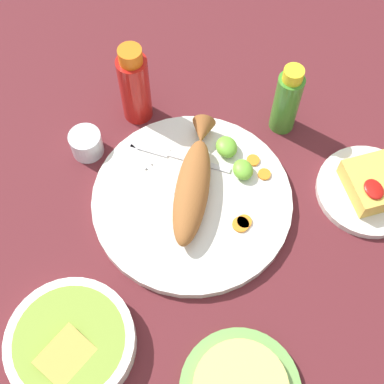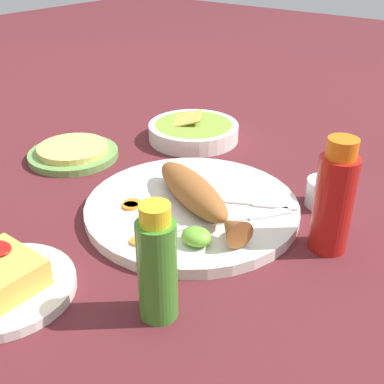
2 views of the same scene
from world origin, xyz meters
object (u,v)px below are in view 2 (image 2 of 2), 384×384
(fork_near, at_px, (247,203))
(guacamole_bowl, at_px, (193,131))
(hot_sauce_bottle_red, at_px, (334,200))
(tortilla_plate, at_px, (73,155))
(side_plate_fries, at_px, (5,288))
(salt_cup, at_px, (323,194))
(main_plate, at_px, (192,208))
(hot_sauce_bottle_green, at_px, (157,266))
(fork_far, at_px, (242,218))
(fried_fish, at_px, (197,194))

(fork_near, distance_m, guacamole_bowl, 0.32)
(hot_sauce_bottle_red, distance_m, tortilla_plate, 0.53)
(hot_sauce_bottle_red, height_order, side_plate_fries, hot_sauce_bottle_red)
(salt_cup, bearing_deg, guacamole_bowl, -14.50)
(main_plate, distance_m, hot_sauce_bottle_green, 0.24)
(side_plate_fries, bearing_deg, hot_sauce_bottle_red, -128.94)
(salt_cup, bearing_deg, side_plate_fries, 63.92)
(hot_sauce_bottle_red, bearing_deg, side_plate_fries, 51.06)
(hot_sauce_bottle_red, bearing_deg, fork_far, 16.78)
(fork_near, bearing_deg, salt_cup, 22.37)
(side_plate_fries, distance_m, tortilla_plate, 0.40)
(fork_near, distance_m, hot_sauce_bottle_red, 0.15)
(fork_near, height_order, guacamole_bowl, guacamole_bowl)
(fried_fish, bearing_deg, main_plate, 0.00)
(fried_fish, height_order, salt_cup, fried_fish)
(tortilla_plate, bearing_deg, fork_far, 178.58)
(main_plate, height_order, hot_sauce_bottle_green, hot_sauce_bottle_green)
(main_plate, xyz_separation_m, salt_cup, (-0.16, -0.15, 0.01))
(main_plate, distance_m, side_plate_fries, 0.31)
(side_plate_fries, bearing_deg, tortilla_plate, -51.78)
(fork_near, bearing_deg, fried_fish, -161.47)
(side_plate_fries, height_order, guacamole_bowl, guacamole_bowl)
(fried_fish, relative_size, fork_far, 1.51)
(salt_cup, xyz_separation_m, tortilla_plate, (0.47, 0.13, -0.01))
(fried_fish, bearing_deg, hot_sauce_bottle_green, 140.84)
(side_plate_fries, bearing_deg, salt_cup, -116.08)
(fried_fish, height_order, side_plate_fries, fried_fish)
(fork_far, xyz_separation_m, side_plate_fries, (0.16, 0.31, -0.01))
(salt_cup, distance_m, side_plate_fries, 0.50)
(side_plate_fries, bearing_deg, fried_fish, -105.33)
(hot_sauce_bottle_green, relative_size, guacamole_bowl, 0.78)
(fried_fish, xyz_separation_m, fork_far, (-0.08, -0.01, -0.02))
(hot_sauce_bottle_green, xyz_separation_m, salt_cup, (-0.04, -0.36, -0.05))
(fork_near, bearing_deg, main_plate, -171.20)
(tortilla_plate, bearing_deg, fried_fish, 175.68)
(fork_near, height_order, fork_far, same)
(main_plate, height_order, fried_fish, fried_fish)
(main_plate, distance_m, hot_sauce_bottle_red, 0.23)
(fork_far, bearing_deg, hot_sauce_bottle_red, -38.82)
(fork_near, relative_size, fork_far, 1.06)
(main_plate, relative_size, fork_near, 2.02)
(fork_far, relative_size, side_plate_fries, 0.90)
(main_plate, bearing_deg, fork_near, -143.62)
(main_plate, distance_m, fork_far, 0.09)
(tortilla_plate, bearing_deg, hot_sauce_bottle_green, 152.29)
(main_plate, relative_size, side_plate_fries, 1.93)
(main_plate, height_order, tortilla_plate, main_plate)
(hot_sauce_bottle_red, distance_m, guacamole_bowl, 0.45)
(side_plate_fries, distance_m, guacamole_bowl, 0.55)
(fork_far, xyz_separation_m, hot_sauce_bottle_green, (-0.02, 0.22, 0.05))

